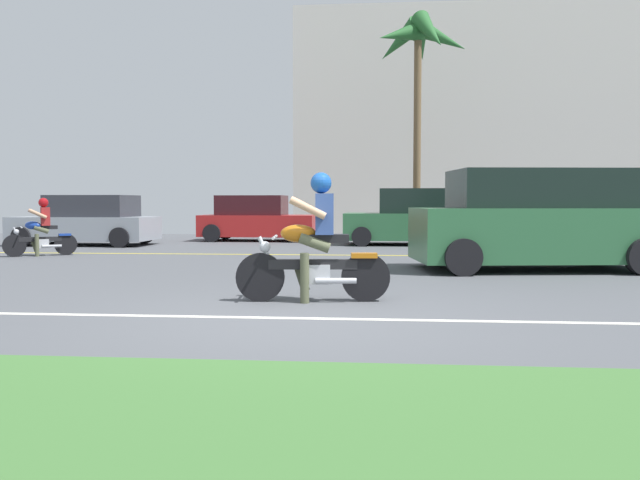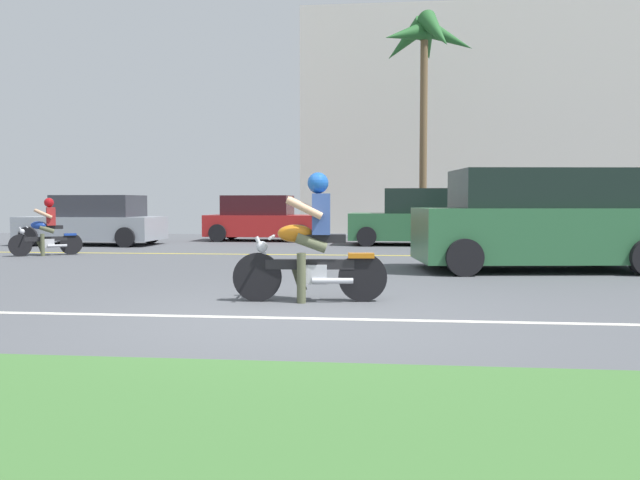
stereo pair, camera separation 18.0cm
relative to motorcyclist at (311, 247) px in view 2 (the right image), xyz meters
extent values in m
cube|color=#4C4F54|center=(-0.04, 1.84, -0.71)|extent=(56.00, 30.00, 0.04)
cube|color=#3D6B33|center=(-0.04, -5.26, -0.66)|extent=(56.00, 3.80, 0.06)
cube|color=silver|center=(-0.04, -1.23, -0.68)|extent=(50.40, 0.12, 0.01)
cube|color=yellow|center=(-0.04, 7.24, -0.68)|extent=(50.40, 0.12, 0.01)
cylinder|color=black|center=(-0.68, -0.06, -0.38)|extent=(0.62, 0.15, 0.61)
cylinder|color=black|center=(0.64, 0.06, -0.38)|extent=(0.62, 0.15, 0.61)
cylinder|color=#B7BAC1|center=(-0.58, -0.05, -0.13)|extent=(0.28, 0.08, 0.53)
cube|color=black|center=(-0.02, 0.00, -0.22)|extent=(1.12, 0.21, 0.12)
cube|color=#B7BAC1|center=(0.03, 0.01, -0.34)|extent=(0.34, 0.23, 0.25)
ellipsoid|color=#B76614|center=(-0.20, -0.01, 0.17)|extent=(0.45, 0.25, 0.22)
cube|color=black|center=(0.19, 0.02, 0.11)|extent=(0.51, 0.27, 0.10)
cube|color=#B76614|center=(0.62, 0.06, -0.10)|extent=(0.34, 0.19, 0.06)
cylinder|color=#B7BAC1|center=(-0.50, -0.04, 0.13)|extent=(0.10, 0.63, 0.04)
sphere|color=#B7BAC1|center=(-0.62, -0.05, 0.00)|extent=(0.14, 0.14, 0.14)
cylinder|color=#B7BAC1|center=(0.28, -0.09, -0.41)|extent=(0.52, 0.12, 0.07)
cube|color=#334C8C|center=(0.12, 0.02, 0.42)|extent=(0.25, 0.35, 0.51)
sphere|color=#194C9E|center=(0.08, 0.01, 0.81)|extent=(0.27, 0.27, 0.27)
cylinder|color=#51563D|center=(-0.01, 0.11, 0.06)|extent=(0.42, 0.17, 0.26)
cylinder|color=#51563D|center=(0.01, -0.10, 0.06)|extent=(0.42, 0.17, 0.26)
cylinder|color=#51563D|center=(-0.11, -0.15, -0.37)|extent=(0.12, 0.12, 0.62)
cylinder|color=#51563D|center=(-0.17, 0.11, -0.41)|extent=(0.22, 0.13, 0.35)
cylinder|color=tan|center=(-0.10, 0.20, 0.49)|extent=(0.47, 0.14, 0.29)
cylinder|color=tan|center=(-0.06, -0.21, 0.49)|extent=(0.47, 0.14, 0.29)
cube|color=#2D663D|center=(3.66, 4.22, -0.03)|extent=(4.55, 2.46, 0.97)
cube|color=black|center=(3.74, 4.23, 0.81)|extent=(3.31, 2.04, 0.70)
cylinder|color=black|center=(5.09, 5.37, -0.37)|extent=(0.66, 0.30, 0.64)
cylinder|color=black|center=(1.98, 4.98, -0.37)|extent=(0.66, 0.30, 0.64)
cylinder|color=black|center=(2.23, 3.07, -0.37)|extent=(0.66, 0.30, 0.64)
cube|color=#8C939E|center=(-7.72, 10.18, -0.20)|extent=(3.98, 1.90, 0.67)
cube|color=#2D2F36|center=(-7.48, 10.18, 0.45)|extent=(2.32, 1.62, 0.62)
cylinder|color=black|center=(-6.28, 11.08, -0.41)|extent=(0.56, 0.19, 0.56)
cylinder|color=black|center=(-9.13, 11.12, -0.41)|extent=(0.56, 0.19, 0.56)
cylinder|color=black|center=(-6.30, 9.24, -0.41)|extent=(0.56, 0.19, 0.56)
cylinder|color=black|center=(-9.15, 9.28, -0.41)|extent=(0.56, 0.19, 0.56)
cube|color=#AD1E1E|center=(-3.07, 12.73, -0.19)|extent=(3.73, 1.75, 0.68)
cube|color=#351116|center=(-3.29, 12.73, 0.46)|extent=(2.18, 1.47, 0.63)
cylinder|color=black|center=(-4.42, 11.95, -0.41)|extent=(0.57, 0.20, 0.56)
cylinder|color=black|center=(-1.77, 11.87, -0.41)|extent=(0.57, 0.20, 0.56)
cylinder|color=black|center=(-4.37, 13.59, -0.41)|extent=(0.57, 0.20, 0.56)
cylinder|color=black|center=(-1.72, 13.51, -0.41)|extent=(0.57, 0.20, 0.56)
cube|color=#2D663D|center=(1.70, 11.21, -0.15)|extent=(3.84, 1.87, 0.77)
cube|color=black|center=(1.93, 11.21, 0.60)|extent=(2.24, 1.60, 0.71)
cylinder|color=black|center=(3.09, 12.10, -0.41)|extent=(0.56, 0.19, 0.56)
cylinder|color=black|center=(0.34, 12.14, -0.41)|extent=(0.56, 0.19, 0.56)
cylinder|color=black|center=(3.06, 10.28, -0.41)|extent=(0.56, 0.19, 0.56)
cylinder|color=black|center=(0.31, 10.32, -0.41)|extent=(0.56, 0.19, 0.56)
cube|color=navy|center=(7.23, 9.98, -0.16)|extent=(4.54, 1.98, 0.75)
cube|color=black|center=(6.96, 9.99, 0.56)|extent=(2.65, 1.67, 0.69)
cylinder|color=black|center=(5.59, 9.11, -0.41)|extent=(0.57, 0.20, 0.56)
cylinder|color=black|center=(5.65, 10.95, -0.41)|extent=(0.57, 0.20, 0.56)
cylinder|color=brown|center=(2.04, 13.96, 2.74)|extent=(0.25, 0.25, 6.85)
sphere|color=#235B28|center=(2.04, 13.96, 6.16)|extent=(0.64, 0.64, 0.64)
cone|color=#235B28|center=(2.82, 14.09, 5.96)|extent=(1.95, 0.94, 1.27)
cone|color=#235B28|center=(2.16, 14.74, 5.96)|extent=(0.92, 1.94, 1.33)
cone|color=#235B28|center=(1.43, 14.46, 5.96)|extent=(1.81, 1.65, 1.48)
cone|color=#235B28|center=(1.43, 13.45, 5.96)|extent=(1.84, 1.67, 1.07)
cone|color=#235B28|center=(2.39, 13.24, 5.96)|extent=(1.33, 1.85, 1.62)
cylinder|color=black|center=(-7.51, 6.09, -0.43)|extent=(0.47, 0.34, 0.51)
cylinder|color=black|center=(-6.58, 6.69, -0.43)|extent=(0.47, 0.34, 0.51)
cylinder|color=#B7BAC1|center=(-7.43, 6.13, -0.22)|extent=(0.21, 0.16, 0.44)
cube|color=black|center=(-7.04, 6.39, -0.30)|extent=(0.82, 0.58, 0.10)
cube|color=#B7BAC1|center=(-7.01, 6.41, -0.40)|extent=(0.32, 0.29, 0.20)
ellipsoid|color=navy|center=(-7.17, 6.30, 0.03)|extent=(0.37, 0.20, 0.19)
cube|color=black|center=(-6.90, 6.48, -0.02)|extent=(0.44, 0.38, 0.08)
cube|color=navy|center=(-6.60, 6.68, -0.20)|extent=(0.30, 0.26, 0.05)
cylinder|color=#B7BAC1|center=(-7.38, 6.17, -0.01)|extent=(0.31, 0.46, 0.03)
sphere|color=#B7BAC1|center=(-7.46, 6.11, -0.11)|extent=(0.12, 0.12, 0.12)
cylinder|color=#B7BAC1|center=(-6.79, 6.43, -0.46)|extent=(0.39, 0.28, 0.06)
cube|color=maroon|center=(-6.94, 6.45, 0.23)|extent=(0.31, 0.33, 0.43)
sphere|color=maroon|center=(-6.97, 6.43, 0.55)|extent=(0.22, 0.22, 0.22)
cylinder|color=#51563D|center=(-7.08, 6.47, -0.07)|extent=(0.35, 0.28, 0.21)
cylinder|color=#51563D|center=(-6.98, 6.33, -0.07)|extent=(0.35, 0.28, 0.21)
cylinder|color=#51563D|center=(-7.05, 6.24, -0.43)|extent=(0.13, 0.13, 0.52)
cylinder|color=#51563D|center=(-7.20, 6.41, -0.46)|extent=(0.20, 0.17, 0.29)
cylinder|color=tan|center=(-7.18, 6.50, 0.30)|extent=(0.36, 0.27, 0.24)
cylinder|color=tan|center=(-6.99, 6.22, 0.30)|extent=(0.36, 0.27, 0.24)
cube|color=beige|center=(7.70, 19.84, 3.80)|extent=(20.65, 4.00, 8.97)
camera|label=1|loc=(0.82, -8.19, 0.57)|focal=36.89mm
camera|label=2|loc=(1.00, -8.17, 0.57)|focal=36.89mm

